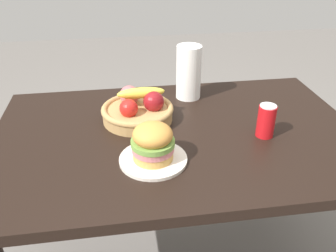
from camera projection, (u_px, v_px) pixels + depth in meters
dining_table at (177, 154)px, 1.42m from camera, size 1.40×0.90×0.75m
plate at (153, 159)px, 1.21m from camera, size 0.23×0.23×0.01m
sandwich at (153, 142)px, 1.17m from camera, size 0.15×0.15×0.13m
soda_can at (266, 121)px, 1.32m from camera, size 0.07×0.07×0.13m
fruit_basket at (138, 109)px, 1.44m from camera, size 0.29×0.29×0.14m
paper_towel_roll at (189, 72)px, 1.59m from camera, size 0.11×0.11×0.24m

